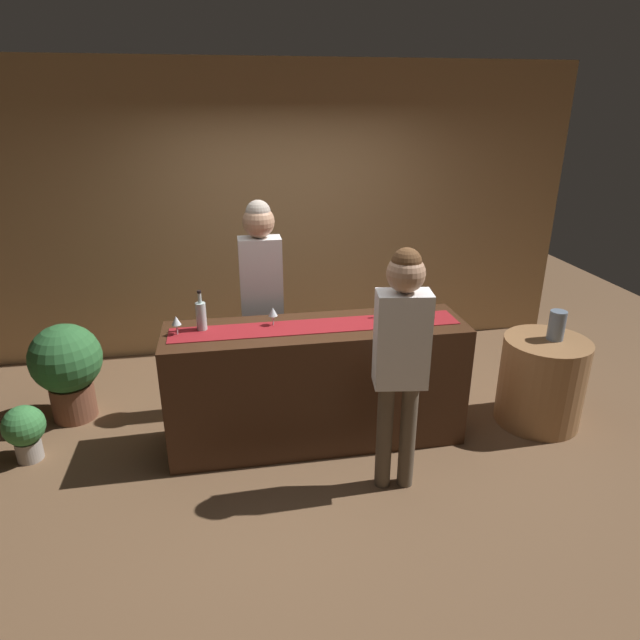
{
  "coord_description": "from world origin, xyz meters",
  "views": [
    {
      "loc": [
        -0.62,
        -3.66,
        2.51
      ],
      "look_at": [
        0.03,
        0.0,
        1.02
      ],
      "focal_mm": 30.53,
      "sensor_mm": 36.0,
      "label": 1
    }
  ],
  "objects_px": {
    "wine_glass_near_customer": "(176,321)",
    "potted_plant_small": "(25,430)",
    "bartender": "(261,283)",
    "customer_sipping": "(401,348)",
    "wine_bottle_clear": "(201,316)",
    "potted_plant_tall": "(67,366)",
    "vase_on_side_table": "(557,325)",
    "wine_glass_mid_counter": "(273,312)",
    "wine_bottle_amber": "(399,303)",
    "round_side_table": "(541,381)"
  },
  "relations": [
    {
      "from": "wine_glass_near_customer",
      "to": "potted_plant_small",
      "type": "xyz_separation_m",
      "value": [
        -1.18,
        0.08,
        -0.82
      ]
    },
    {
      "from": "bartender",
      "to": "customer_sipping",
      "type": "height_order",
      "value": "bartender"
    },
    {
      "from": "wine_bottle_clear",
      "to": "potted_plant_small",
      "type": "height_order",
      "value": "wine_bottle_clear"
    },
    {
      "from": "potted_plant_tall",
      "to": "potted_plant_small",
      "type": "distance_m",
      "value": 0.64
    },
    {
      "from": "wine_bottle_clear",
      "to": "bartender",
      "type": "distance_m",
      "value": 0.69
    },
    {
      "from": "bartender",
      "to": "wine_bottle_clear",
      "type": "bearing_deg",
      "value": 46.91
    },
    {
      "from": "customer_sipping",
      "to": "vase_on_side_table",
      "type": "bearing_deg",
      "value": 29.95
    },
    {
      "from": "customer_sipping",
      "to": "potted_plant_small",
      "type": "height_order",
      "value": "customer_sipping"
    },
    {
      "from": "wine_glass_near_customer",
      "to": "wine_glass_mid_counter",
      "type": "height_order",
      "value": "same"
    },
    {
      "from": "potted_plant_tall",
      "to": "vase_on_side_table",
      "type": "bearing_deg",
      "value": -10.47
    },
    {
      "from": "wine_bottle_amber",
      "to": "potted_plant_small",
      "type": "xyz_separation_m",
      "value": [
        -2.83,
        0.01,
        -0.82
      ]
    },
    {
      "from": "round_side_table",
      "to": "potted_plant_small",
      "type": "xyz_separation_m",
      "value": [
        -4.04,
        0.17,
        -0.11
      ]
    },
    {
      "from": "wine_glass_near_customer",
      "to": "wine_bottle_clear",
      "type": "bearing_deg",
      "value": 19.28
    },
    {
      "from": "wine_glass_mid_counter",
      "to": "potted_plant_tall",
      "type": "xyz_separation_m",
      "value": [
        -1.67,
        0.59,
        -0.58
      ]
    },
    {
      "from": "wine_bottle_amber",
      "to": "round_side_table",
      "type": "distance_m",
      "value": 1.41
    },
    {
      "from": "round_side_table",
      "to": "potted_plant_small",
      "type": "distance_m",
      "value": 4.05
    },
    {
      "from": "bartender",
      "to": "round_side_table",
      "type": "relative_size",
      "value": 2.44
    },
    {
      "from": "wine_bottle_amber",
      "to": "wine_bottle_clear",
      "type": "bearing_deg",
      "value": -179.61
    },
    {
      "from": "bartender",
      "to": "wine_bottle_amber",
      "type": "bearing_deg",
      "value": 154.2
    },
    {
      "from": "wine_bottle_clear",
      "to": "round_side_table",
      "type": "height_order",
      "value": "wine_bottle_clear"
    },
    {
      "from": "wine_bottle_clear",
      "to": "wine_glass_near_customer",
      "type": "height_order",
      "value": "wine_bottle_clear"
    },
    {
      "from": "wine_bottle_clear",
      "to": "customer_sipping",
      "type": "bearing_deg",
      "value": -30.15
    },
    {
      "from": "wine_bottle_amber",
      "to": "round_side_table",
      "type": "bearing_deg",
      "value": -7.45
    },
    {
      "from": "wine_glass_mid_counter",
      "to": "round_side_table",
      "type": "relative_size",
      "value": 0.19
    },
    {
      "from": "potted_plant_tall",
      "to": "wine_bottle_clear",
      "type": "bearing_deg",
      "value": -27.04
    },
    {
      "from": "customer_sipping",
      "to": "potted_plant_tall",
      "type": "bearing_deg",
      "value": 159.34
    },
    {
      "from": "potted_plant_small",
      "to": "customer_sipping",
      "type": "bearing_deg",
      "value": -16.07
    },
    {
      "from": "wine_glass_near_customer",
      "to": "customer_sipping",
      "type": "distance_m",
      "value": 1.59
    },
    {
      "from": "wine_glass_near_customer",
      "to": "potted_plant_tall",
      "type": "relative_size",
      "value": 0.17
    },
    {
      "from": "wine_bottle_amber",
      "to": "vase_on_side_table",
      "type": "xyz_separation_m",
      "value": [
        1.27,
        -0.15,
        -0.22
      ]
    },
    {
      "from": "potted_plant_tall",
      "to": "potted_plant_small",
      "type": "bearing_deg",
      "value": -109.27
    },
    {
      "from": "wine_glass_mid_counter",
      "to": "bartender",
      "type": "xyz_separation_m",
      "value": [
        -0.05,
        0.51,
        0.07
      ]
    },
    {
      "from": "wine_bottle_amber",
      "to": "customer_sipping",
      "type": "relative_size",
      "value": 0.18
    },
    {
      "from": "wine_bottle_amber",
      "to": "wine_glass_mid_counter",
      "type": "distance_m",
      "value": 0.97
    },
    {
      "from": "wine_bottle_clear",
      "to": "wine_glass_mid_counter",
      "type": "distance_m",
      "value": 0.52
    },
    {
      "from": "wine_glass_near_customer",
      "to": "bartender",
      "type": "height_order",
      "value": "bartender"
    },
    {
      "from": "wine_glass_mid_counter",
      "to": "customer_sipping",
      "type": "xyz_separation_m",
      "value": [
        0.75,
        -0.73,
        -0.01
      ]
    },
    {
      "from": "wine_glass_mid_counter",
      "to": "bartender",
      "type": "height_order",
      "value": "bartender"
    },
    {
      "from": "vase_on_side_table",
      "to": "potted_plant_tall",
      "type": "bearing_deg",
      "value": 169.53
    },
    {
      "from": "wine_glass_near_customer",
      "to": "potted_plant_tall",
      "type": "height_order",
      "value": "wine_glass_near_customer"
    },
    {
      "from": "wine_bottle_amber",
      "to": "bartender",
      "type": "bearing_deg",
      "value": 154.17
    },
    {
      "from": "round_side_table",
      "to": "vase_on_side_table",
      "type": "distance_m",
      "value": 0.49
    },
    {
      "from": "wine_bottle_amber",
      "to": "potted_plant_tall",
      "type": "distance_m",
      "value": 2.76
    },
    {
      "from": "wine_bottle_clear",
      "to": "wine_glass_near_customer",
      "type": "relative_size",
      "value": 2.1
    },
    {
      "from": "bartender",
      "to": "vase_on_side_table",
      "type": "distance_m",
      "value": 2.39
    },
    {
      "from": "wine_glass_mid_counter",
      "to": "potted_plant_small",
      "type": "relative_size",
      "value": 0.33
    },
    {
      "from": "potted_plant_small",
      "to": "vase_on_side_table",
      "type": "bearing_deg",
      "value": -2.13
    },
    {
      "from": "potted_plant_small",
      "to": "wine_bottle_amber",
      "type": "bearing_deg",
      "value": -0.15
    },
    {
      "from": "wine_glass_mid_counter",
      "to": "round_side_table",
      "type": "bearing_deg",
      "value": -3.74
    },
    {
      "from": "wine_glass_mid_counter",
      "to": "vase_on_side_table",
      "type": "xyz_separation_m",
      "value": [
        2.24,
        -0.13,
        -0.21
      ]
    }
  ]
}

